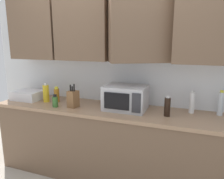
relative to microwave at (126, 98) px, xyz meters
The scene contains 12 objects.
wall_back_with_cabinets 0.62m from the microwave, 139.00° to the left, with size 3.71×0.61×2.60m.
counter_run 0.63m from the microwave, behind, with size 2.84×0.63×0.90m.
microwave is the anchor object (origin of this frame).
dish_rack 1.39m from the microwave, behind, with size 0.38×0.30×0.12m, color silver.
knife_block 0.63m from the microwave, 167.37° to the right, with size 0.12×0.14×0.29m.
bottle_white_jar 0.74m from the microwave, ahead, with size 0.06×0.06×0.25m.
bottle_soy_dark 0.49m from the microwave, ahead, with size 0.06×0.06×0.22m.
bottle_clear_tall 1.02m from the microwave, ahead, with size 0.06×0.06×0.27m.
bottle_yellow_mustard 1.07m from the microwave, behind, with size 0.08×0.08×0.25m.
bottle_amber_vinegar 0.94m from the microwave, behind, with size 0.07×0.07×0.20m.
bottle_spice_jar 0.40m from the microwave, 155.14° to the left, with size 0.06×0.06×0.14m.
bottle_green_oil 0.85m from the microwave, 165.65° to the right, with size 0.07×0.07×0.15m.
Camera 1 is at (0.92, -2.59, 1.67)m, focal length 34.61 mm.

